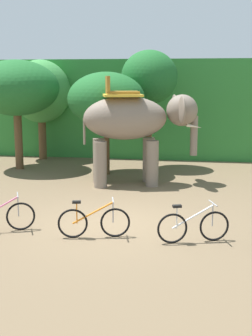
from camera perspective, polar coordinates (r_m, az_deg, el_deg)
ground_plane at (r=12.08m, az=-2.08°, el=-6.92°), size 80.00×80.00×0.00m
foliage_hedge at (r=24.19m, az=3.80°, el=7.58°), size 36.00×6.00×4.55m
tree_right at (r=19.47m, az=-13.32°, el=9.50°), size 3.46×3.46×4.44m
tree_center_left at (r=21.70m, az=-10.40°, el=9.16°), size 2.68×2.68×4.52m
tree_left at (r=17.87m, az=-2.43°, el=8.43°), size 2.96×2.96×3.95m
tree_far_left at (r=19.24m, az=2.88°, el=10.95°), size 2.30×2.30×4.83m
elephant at (r=16.20m, az=1.10°, el=5.65°), size 4.24×2.58×3.78m
bike_pink at (r=11.81m, az=-15.26°, el=-5.78°), size 1.59×0.79×0.92m
bike_orange at (r=11.03m, az=-3.97°, el=-6.60°), size 1.68×0.57×0.92m
bike_white at (r=10.82m, az=8.26°, el=-7.06°), size 1.63×0.70×0.92m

